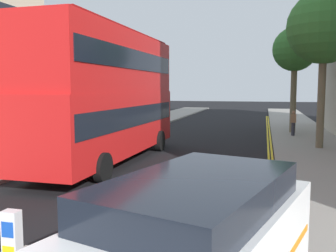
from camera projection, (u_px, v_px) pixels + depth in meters
The scene contains 9 objects.
sidewalk_right at pixel (318, 155), 17.43m from camera, with size 4.00×80.00×0.14m, color gray.
sidewalk_left at pixel (69, 145), 20.68m from camera, with size 4.00×80.00×0.14m, color gray.
kerb_line_outer at pixel (273, 163), 16.03m from camera, with size 0.10×56.00×0.01m, color yellow.
kerb_line_inner at pixel (269, 163), 16.07m from camera, with size 0.10×56.00×0.01m, color yellow.
keep_left_bollard at pixel (12, 246), 6.16m from camera, with size 0.36×0.28×1.11m.
double_decker_bus_away at pixel (109, 93), 15.93m from camera, with size 2.92×10.84×5.64m.
pedestrian_far at pixel (293, 123), 24.10m from camera, with size 0.34×0.22×1.62m.
street_tree_near at pixel (324, 28), 18.69m from camera, with size 3.69×3.69×7.99m.
street_tree_mid at pixel (295, 51), 25.43m from camera, with size 3.01×3.01×7.24m.
Camera 1 is at (3.99, -2.42, 3.21)m, focal length 39.75 mm.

